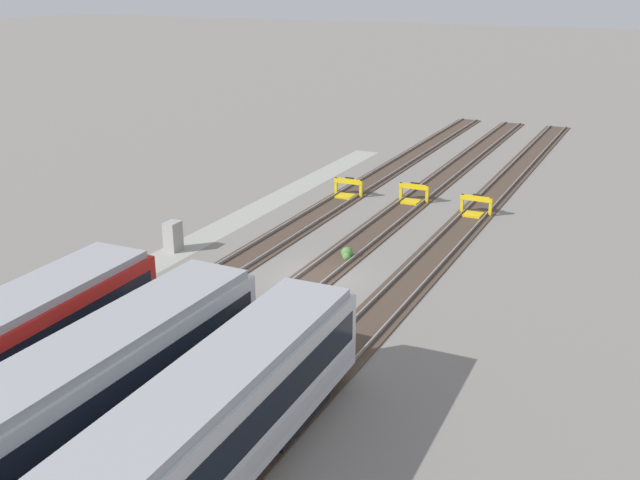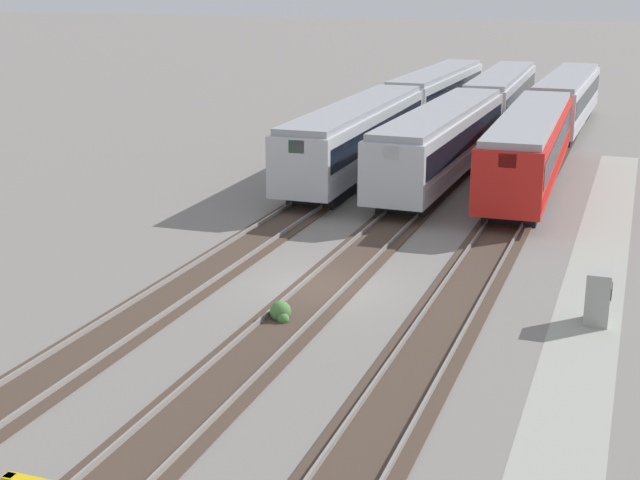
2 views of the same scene
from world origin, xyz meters
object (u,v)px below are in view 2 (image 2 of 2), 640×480
at_px(subway_car_front_row_leftmost, 529,147).
at_px(subway_car_front_row_rightmost, 501,96).
at_px(subway_car_back_row_leftmost, 357,136).
at_px(subway_car_front_row_centre, 437,94).
at_px(electrical_cabinet, 598,298).
at_px(subway_car_front_row_right_inner, 442,141).
at_px(subway_car_front_row_left_inner, 567,99).
at_px(weed_clump, 281,312).

height_order(subway_car_front_row_leftmost, subway_car_front_row_rightmost, same).
relative_size(subway_car_front_row_leftmost, subway_car_back_row_leftmost, 1.00).
relative_size(subway_car_front_row_centre, subway_car_front_row_rightmost, 1.00).
bearing_deg(subway_car_front_row_rightmost, subway_car_front_row_centre, 89.22).
xyz_separation_m(subway_car_front_row_centre, electrical_cabinet, (-36.12, -13.07, -1.24)).
xyz_separation_m(subway_car_back_row_leftmost, electrical_cabinet, (-17.37, -13.02, -1.24)).
xyz_separation_m(subway_car_front_row_leftmost, subway_car_front_row_rightmost, (18.69, 4.29, 0.00)).
bearing_deg(subway_car_back_row_leftmost, subway_car_front_row_centre, 0.15).
xyz_separation_m(subway_car_front_row_centre, subway_car_back_row_leftmost, (-18.75, -0.05, 0.00)).
height_order(subway_car_front_row_right_inner, subway_car_front_row_rightmost, same).
bearing_deg(subway_car_front_row_right_inner, subway_car_front_row_left_inner, -13.03).
bearing_deg(weed_clump, subway_car_front_row_right_inner, -0.95).
xyz_separation_m(subway_car_front_row_centre, weed_clump, (-39.08, -4.15, -1.80)).
relative_size(subway_car_front_row_right_inner, electrical_cabinet, 11.28).
bearing_deg(subway_car_front_row_centre, electrical_cabinet, -160.11).
relative_size(subway_car_front_row_centre, subway_car_back_row_leftmost, 1.00).
distance_m(electrical_cabinet, weed_clump, 9.41).
xyz_separation_m(subway_car_front_row_centre, subway_car_front_row_rightmost, (-0.06, -4.50, 0.00)).
bearing_deg(subway_car_front_row_rightmost, subway_car_front_row_left_inner, -87.34).
xyz_separation_m(subway_car_front_row_centre, subway_car_front_row_right_inner, (-18.75, -4.49, 0.00)).
height_order(subway_car_front_row_left_inner, subway_car_front_row_centre, same).
height_order(subway_car_front_row_left_inner, subway_car_front_row_rightmost, same).
relative_size(subway_car_front_row_leftmost, subway_car_front_row_left_inner, 1.00).
height_order(subway_car_front_row_centre, electrical_cabinet, subway_car_front_row_centre).
height_order(subway_car_front_row_leftmost, subway_car_front_row_centre, same).
xyz_separation_m(subway_car_front_row_left_inner, subway_car_front_row_right_inner, (-18.89, 4.37, 0.00)).
height_order(subway_car_front_row_left_inner, electrical_cabinet, subway_car_front_row_left_inner).
relative_size(subway_car_front_row_centre, subway_car_front_row_right_inner, 1.00).
xyz_separation_m(subway_car_front_row_leftmost, subway_car_front_row_centre, (18.75, 8.79, 0.00)).
bearing_deg(subway_car_front_row_right_inner, weed_clump, 179.05).
bearing_deg(electrical_cabinet, subway_car_front_row_leftmost, 13.84).
bearing_deg(subway_car_front_row_rightmost, weed_clump, 179.49).
distance_m(subway_car_back_row_leftmost, electrical_cabinet, 21.74).
xyz_separation_m(subway_car_front_row_right_inner, electrical_cabinet, (-17.37, -8.58, -1.24)).
height_order(subway_car_front_row_right_inner, electrical_cabinet, subway_car_front_row_right_inner).
height_order(subway_car_front_row_right_inner, weed_clump, subway_car_front_row_right_inner).
xyz_separation_m(subway_car_front_row_left_inner, electrical_cabinet, (-36.26, -4.21, -1.24)).
bearing_deg(subway_car_front_row_centre, subway_car_back_row_leftmost, -179.85).
xyz_separation_m(subway_car_front_row_left_inner, subway_car_front_row_centre, (-0.14, 8.86, 0.00)).
height_order(subway_car_front_row_leftmost, subway_car_front_row_right_inner, same).
xyz_separation_m(subway_car_front_row_leftmost, subway_car_back_row_leftmost, (0.00, 8.74, 0.00)).
xyz_separation_m(subway_car_front_row_leftmost, subway_car_front_row_left_inner, (18.89, -0.07, 0.00)).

